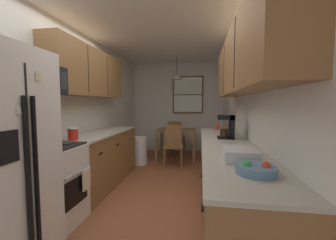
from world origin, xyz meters
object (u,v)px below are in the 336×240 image
at_px(storage_canister, 73,134).
at_px(coffee_maker, 228,126).
at_px(dining_table, 176,134).
at_px(trash_bin, 140,150).
at_px(table_serving_bowl, 177,128).
at_px(dish_rack, 240,154).
at_px(dining_chair_near, 173,143).
at_px(mug_by_coffeemaker, 217,127).
at_px(fruit_bowl, 256,169).
at_px(stove_range, 50,185).
at_px(dining_chair_far, 176,136).
at_px(microwave_over_range, 36,80).

distance_m(storage_canister, coffee_maker, 2.09).
bearing_deg(dining_table, trash_bin, -143.57).
bearing_deg(table_serving_bowl, trash_bin, -144.11).
bearing_deg(trash_bin, dish_rack, -58.29).
distance_m(dining_chair_near, mug_by_coffeemaker, 1.19).
height_order(mug_by_coffeemaker, table_serving_bowl, mug_by_coffeemaker).
bearing_deg(dining_chair_near, dining_table, 89.52).
distance_m(dish_rack, table_serving_bowl, 3.46).
bearing_deg(mug_by_coffeemaker, fruit_bowl, -88.10).
bearing_deg(dining_table, table_serving_bowl, 12.95).
relative_size(stove_range, trash_bin, 1.74).
height_order(storage_canister, mug_by_coffeemaker, storage_canister).
xyz_separation_m(stove_range, dining_chair_far, (1.00, 3.67, 0.03)).
bearing_deg(dish_rack, microwave_over_range, 173.68).
height_order(dining_table, table_serving_bowl, table_serving_bowl).
xyz_separation_m(dining_chair_far, mug_by_coffeemaker, (0.97, -1.78, 0.45)).
xyz_separation_m(dining_chair_far, table_serving_bowl, (0.10, -0.57, 0.28)).
relative_size(stove_range, fruit_bowl, 4.03).
xyz_separation_m(dining_table, fruit_bowl, (0.97, -3.69, 0.31)).
bearing_deg(stove_range, microwave_over_range, 179.97).
xyz_separation_m(coffee_maker, table_serving_bowl, (-0.94, 2.19, -0.29)).
distance_m(dining_chair_far, fruit_bowl, 4.41).
xyz_separation_m(coffee_maker, mug_by_coffeemaker, (-0.08, 0.98, -0.12)).
relative_size(dining_table, storage_canister, 5.66).
height_order(coffee_maker, fruit_bowl, coffee_maker).
xyz_separation_m(storage_canister, table_serving_bowl, (1.10, 2.64, -0.21)).
bearing_deg(dish_rack, stove_range, 173.33).
relative_size(coffee_maker, fruit_bowl, 1.19).
bearing_deg(dining_table, dish_rack, -74.55).
height_order(coffee_maker, mug_by_coffeemaker, coffee_maker).
relative_size(dining_table, dining_chair_near, 1.04).
distance_m(microwave_over_range, storage_canister, 0.82).
xyz_separation_m(stove_range, microwave_over_range, (-0.11, 0.00, 1.17)).
relative_size(microwave_over_range, mug_by_coffeemaker, 5.23).
distance_m(coffee_maker, fruit_bowl, 1.51).
bearing_deg(trash_bin, dining_chair_near, 0.40).
xyz_separation_m(stove_range, table_serving_bowl, (1.10, 3.10, 0.30)).
bearing_deg(table_serving_bowl, fruit_bowl, -75.66).
distance_m(storage_canister, dish_rack, 2.12).
relative_size(dining_chair_far, fruit_bowl, 3.30).
height_order(microwave_over_range, coffee_maker, microwave_over_range).
relative_size(dining_chair_near, table_serving_bowl, 5.60).
distance_m(fruit_bowl, dish_rack, 0.36).
bearing_deg(microwave_over_range, dining_chair_far, 73.19).
xyz_separation_m(stove_range, dish_rack, (2.00, -0.23, 0.48)).
xyz_separation_m(microwave_over_range, dining_chair_far, (1.11, 3.67, -1.14)).
height_order(mug_by_coffeemaker, dish_rack, mug_by_coffeemaker).
bearing_deg(dining_chair_far, table_serving_bowl, -79.63).
bearing_deg(table_serving_bowl, storage_canister, -112.73).
distance_m(stove_range, dining_chair_far, 3.80).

